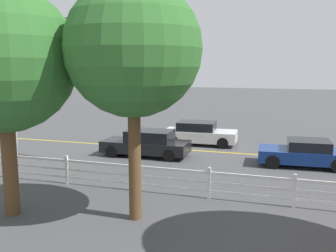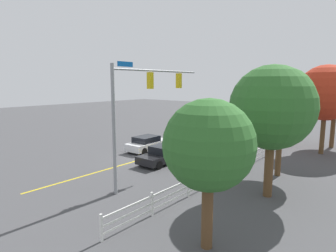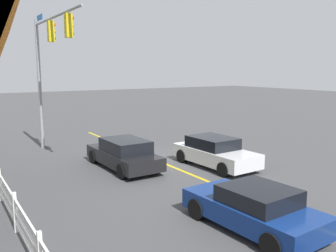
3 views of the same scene
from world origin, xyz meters
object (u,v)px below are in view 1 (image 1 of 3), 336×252
Objects in this scene: car_2 at (199,133)px; car_3 at (147,143)px; car_0 at (305,153)px; tree_1 at (133,49)px; tree_2 at (3,60)px.

car_2 is 0.96× the size of car_3.
car_3 is (1.96, 3.72, -0.00)m from car_2.
tree_1 is at bearing 54.56° from car_0.
tree_1 reaches higher than car_0.
car_3 is (7.81, 0.31, 0.05)m from car_0.
car_0 is 0.58× the size of tree_1.
tree_2 is at bearing 11.80° from tree_1.
car_0 is 10.74m from tree_1.
car_0 is at bearing -122.60° from tree_1.
car_2 is 4.21m from car_3.
car_2 is 0.61× the size of tree_1.
car_3 is 0.64× the size of tree_2.
car_2 is at bearing -104.86° from tree_2.
car_3 is at bearing -119.98° from car_2.
car_2 reaches higher than car_0.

